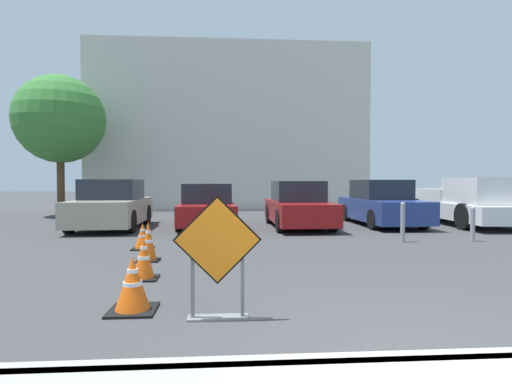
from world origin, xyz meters
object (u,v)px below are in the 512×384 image
at_px(traffic_cone_nearest, 133,285).
at_px(parked_car_nearest, 112,206).
at_px(parked_car_third, 298,206).
at_px(bollard_second, 473,223).
at_px(road_closed_sign, 217,252).
at_px(pickup_truck, 470,204).
at_px(parked_car_second, 207,207).
at_px(traffic_cone_second, 144,259).
at_px(traffic_cone_third, 148,242).
at_px(bollard_nearest, 403,221).
at_px(parked_car_fourth, 381,204).
at_px(traffic_cone_fourth, 143,237).

relative_size(traffic_cone_nearest, parked_car_nearest, 0.16).
distance_m(parked_car_nearest, parked_car_third, 6.02).
bearing_deg(bollard_second, parked_car_nearest, 160.76).
distance_m(road_closed_sign, pickup_truck, 12.17).
xyz_separation_m(parked_car_second, bollard_second, (6.86, -3.76, -0.19)).
bearing_deg(traffic_cone_second, parked_car_second, 85.31).
distance_m(traffic_cone_third, parked_car_second, 5.78).
relative_size(traffic_cone_nearest, parked_car_third, 0.15).
xyz_separation_m(road_closed_sign, bollard_nearest, (4.45, 5.28, -0.22)).
height_order(traffic_cone_second, parked_car_nearest, parked_car_nearest).
bearing_deg(bollard_nearest, road_closed_sign, -130.10).
height_order(road_closed_sign, parked_car_fourth, parked_car_fourth).
bearing_deg(parked_car_nearest, traffic_cone_second, 108.17).
bearing_deg(parked_car_fourth, pickup_truck, 171.94).
xyz_separation_m(traffic_cone_second, traffic_cone_third, (-0.21, 1.43, 0.05)).
bearing_deg(parked_car_second, parked_car_fourth, 178.50).
height_order(traffic_cone_second, traffic_cone_fourth, traffic_cone_second).
bearing_deg(road_closed_sign, parked_car_fourth, 59.43).
height_order(traffic_cone_second, pickup_truck, pickup_truck).
height_order(bollard_nearest, bollard_second, bollard_nearest).
bearing_deg(parked_car_third, traffic_cone_nearest, 66.65).
relative_size(parked_car_second, pickup_truck, 0.75).
bearing_deg(traffic_cone_fourth, bollard_nearest, 5.78).
xyz_separation_m(traffic_cone_third, bollard_second, (7.66, 1.96, 0.10)).
bearing_deg(traffic_cone_nearest, parked_car_fourth, 54.00).
distance_m(parked_car_nearest, parked_car_second, 3.02).
relative_size(traffic_cone_third, traffic_cone_fourth, 1.29).
relative_size(parked_car_nearest, pickup_truck, 0.73).
bearing_deg(parked_car_nearest, parked_car_fourth, -178.48).
height_order(road_closed_sign, traffic_cone_third, road_closed_sign).
distance_m(parked_car_fourth, bollard_second, 3.99).
height_order(traffic_cone_fourth, parked_car_second, parked_car_second).
relative_size(traffic_cone_second, bollard_second, 0.76).
height_order(traffic_cone_third, pickup_truck, pickup_truck).
bearing_deg(parked_car_nearest, road_closed_sign, 111.11).
bearing_deg(pickup_truck, traffic_cone_nearest, 45.19).
bearing_deg(parked_car_third, traffic_cone_third, 53.40).
xyz_separation_m(traffic_cone_third, parked_car_third, (3.81, 5.34, 0.33)).
distance_m(traffic_cone_fourth, bollard_nearest, 6.27).
height_order(traffic_cone_second, parked_car_fourth, parked_car_fourth).
xyz_separation_m(traffic_cone_nearest, traffic_cone_third, (-0.41, 2.97, 0.06)).
bearing_deg(traffic_cone_second, parked_car_fourth, 47.81).
xyz_separation_m(parked_car_nearest, pickup_truck, (12.01, 0.06, 0.02)).
distance_m(parked_car_second, bollard_second, 7.83).
bearing_deg(parked_car_nearest, pickup_truck, 178.98).
xyz_separation_m(traffic_cone_second, traffic_cone_fourth, (-0.60, 2.76, -0.04)).
relative_size(parked_car_third, bollard_second, 4.84).
relative_size(traffic_cone_third, pickup_truck, 0.13).
distance_m(parked_car_nearest, bollard_nearest, 8.76).
relative_size(traffic_cone_nearest, parked_car_second, 0.15).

